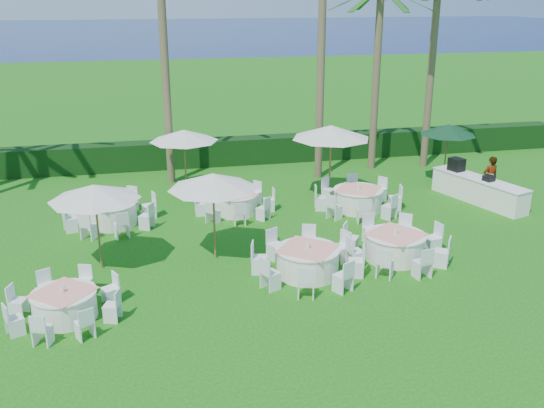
{
  "coord_description": "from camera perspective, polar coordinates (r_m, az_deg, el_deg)",
  "views": [
    {
      "loc": [
        -3.36,
        -15.07,
        7.55
      ],
      "look_at": [
        0.46,
        2.38,
        1.3
      ],
      "focal_mm": 40.0,
      "sensor_mm": 36.0,
      "label": 1
    }
  ],
  "objects": [
    {
      "name": "ground",
      "position": [
        17.19,
        0.21,
        -6.77
      ],
      "size": [
        120.0,
        120.0,
        0.0
      ],
      "primitive_type": "plane",
      "color": "#125D10",
      "rests_on": "ground"
    },
    {
      "name": "hedge",
      "position": [
        28.15,
        -5.12,
        4.91
      ],
      "size": [
        34.0,
        1.0,
        1.2
      ],
      "primitive_type": "cube",
      "color": "black",
      "rests_on": "ground"
    },
    {
      "name": "ocean",
      "position": [
        117.36,
        -11.07,
        15.25
      ],
      "size": [
        260.0,
        260.0,
        0.0
      ],
      "primitive_type": "plane",
      "color": "#07124D",
      "rests_on": "ground"
    },
    {
      "name": "banquet_table_a",
      "position": [
        15.79,
        -18.94,
        -8.91
      ],
      "size": [
        2.74,
        2.74,
        0.85
      ],
      "color": "white",
      "rests_on": "ground"
    },
    {
      "name": "banquet_table_b",
      "position": [
        17.13,
        3.35,
        -5.34
      ],
      "size": [
        3.14,
        3.14,
        0.96
      ],
      "color": "white",
      "rests_on": "ground"
    },
    {
      "name": "banquet_table_c",
      "position": [
        18.45,
        11.5,
        -3.86
      ],
      "size": [
        3.17,
        3.17,
        0.96
      ],
      "color": "white",
      "rests_on": "ground"
    },
    {
      "name": "banquet_table_d",
      "position": [
        21.45,
        -14.94,
        -0.81
      ],
      "size": [
        3.13,
        3.13,
        0.95
      ],
      "color": "white",
      "rests_on": "ground"
    },
    {
      "name": "banquet_table_e",
      "position": [
        21.88,
        -3.51,
        0.13
      ],
      "size": [
        2.89,
        2.89,
        0.89
      ],
      "color": "white",
      "rests_on": "ground"
    },
    {
      "name": "banquet_table_f",
      "position": [
        22.37,
        8.09,
        0.5
      ],
      "size": [
        3.18,
        3.18,
        0.96
      ],
      "color": "white",
      "rests_on": "ground"
    },
    {
      "name": "umbrella_a",
      "position": [
        17.5,
        -16.38,
        1.07
      ],
      "size": [
        2.55,
        2.55,
        2.53
      ],
      "color": "brown",
      "rests_on": "ground"
    },
    {
      "name": "umbrella_b",
      "position": [
        17.52,
        -5.59,
        2.15
      ],
      "size": [
        2.63,
        2.63,
        2.65
      ],
      "color": "brown",
      "rests_on": "ground"
    },
    {
      "name": "umbrella_c",
      "position": [
        23.79,
        -8.3,
        6.4
      ],
      "size": [
        2.67,
        2.67,
        2.55
      ],
      "color": "brown",
      "rests_on": "ground"
    },
    {
      "name": "umbrella_d",
      "position": [
        22.9,
        5.58,
        6.77
      ],
      "size": [
        2.97,
        2.97,
        2.88
      ],
      "color": "brown",
      "rests_on": "ground"
    },
    {
      "name": "umbrella_green",
      "position": [
        25.77,
        16.24,
        6.74
      ],
      "size": [
        2.29,
        2.29,
        2.51
      ],
      "color": "brown",
      "rests_on": "ground"
    },
    {
      "name": "buffet_table",
      "position": [
        24.27,
        18.8,
        1.35
      ],
      "size": [
        2.09,
        4.12,
        1.44
      ],
      "color": "white",
      "rests_on": "ground"
    },
    {
      "name": "staff_person",
      "position": [
        24.44,
        19.82,
        2.26
      ],
      "size": [
        0.67,
        0.47,
        1.74
      ],
      "primitive_type": "imported",
      "rotation": [
        0.0,
        0.0,
        3.23
      ],
      "color": "gray",
      "rests_on": "ground"
    },
    {
      "name": "palm_b",
      "position": [
        24.84,
        -10.13,
        14.26
      ],
      "size": [
        4.4,
        4.13,
        10.05
      ],
      "color": "brown",
      "rests_on": "ground"
    },
    {
      "name": "palm_c",
      "position": [
        25.21,
        4.74,
        17.05
      ],
      "size": [
        4.4,
        3.97,
        12.21
      ],
      "color": "brown",
      "rests_on": "ground"
    },
    {
      "name": "palm_d",
      "position": [
        27.18,
        9.81,
        12.24
      ],
      "size": [
        4.14,
        4.4,
        7.81
      ],
      "color": "brown",
      "rests_on": "ground"
    },
    {
      "name": "palm_e",
      "position": [
        27.93,
        14.79,
        12.54
      ],
      "size": [
        4.38,
        4.21,
        8.24
      ],
      "color": "brown",
      "rests_on": "ground"
    }
  ]
}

